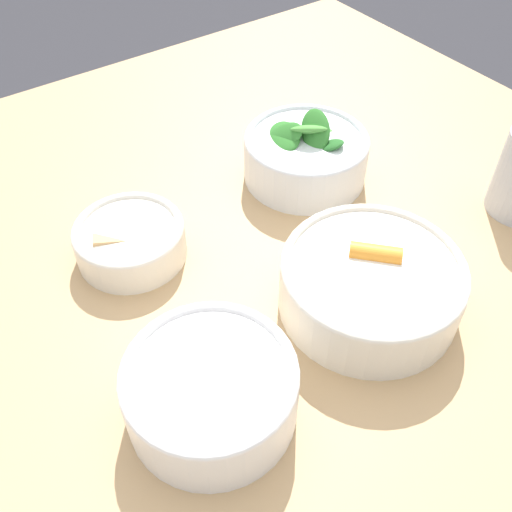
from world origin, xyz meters
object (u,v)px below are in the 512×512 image
object	(u,v)px
bowl_carrots	(371,283)
bowl_beans_hotdog	(211,392)
bowl_greens	(305,154)
bowl_cookies	(130,239)

from	to	relation	value
bowl_carrots	bowl_beans_hotdog	bearing A→B (deg)	3.12
bowl_greens	bowl_beans_hotdog	distance (m)	0.36
bowl_carrots	bowl_greens	bearing A→B (deg)	-111.40
bowl_carrots	bowl_beans_hotdog	size ratio (longest dim) A/B	1.22
bowl_carrots	bowl_cookies	size ratio (longest dim) A/B	1.50
bowl_carrots	bowl_cookies	xyz separation A→B (m)	(0.17, -0.21, -0.01)
bowl_beans_hotdog	bowl_greens	bearing A→B (deg)	-141.83
bowl_greens	bowl_beans_hotdog	bearing A→B (deg)	38.17
bowl_beans_hotdog	bowl_cookies	xyz separation A→B (m)	(-0.03, -0.22, -0.01)
bowl_greens	bowl_beans_hotdog	xyz separation A→B (m)	(0.28, 0.22, -0.00)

